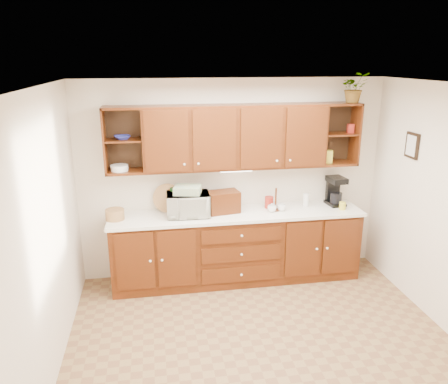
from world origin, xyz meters
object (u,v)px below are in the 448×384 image
object	(u,v)px
microwave	(188,205)
coffee_maker	(335,191)
bread_box	(223,202)
potted_plant	(354,88)

from	to	relation	value
microwave	coffee_maker	bearing A→B (deg)	5.07
bread_box	coffee_maker	bearing A→B (deg)	-7.69
coffee_maker	microwave	bearing A→B (deg)	177.10
bread_box	coffee_maker	xyz separation A→B (m)	(1.53, 0.07, 0.05)
microwave	bread_box	xyz separation A→B (m)	(0.45, 0.06, -0.01)
microwave	potted_plant	world-z (taller)	potted_plant
bread_box	potted_plant	distance (m)	2.18
bread_box	potted_plant	bearing A→B (deg)	-8.45
microwave	potted_plant	bearing A→B (deg)	4.41
potted_plant	bread_box	bearing A→B (deg)	-178.28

